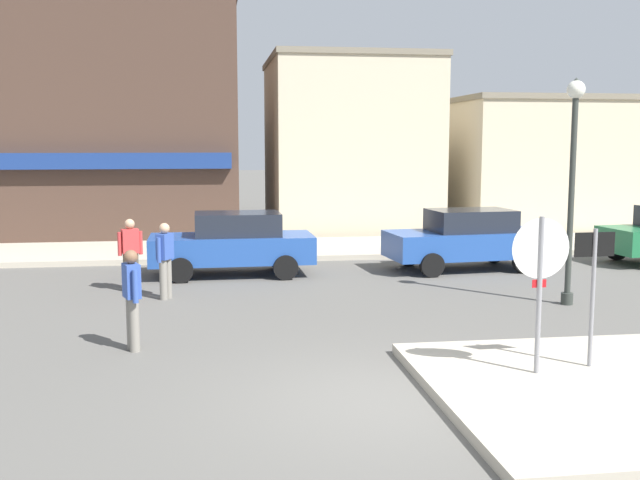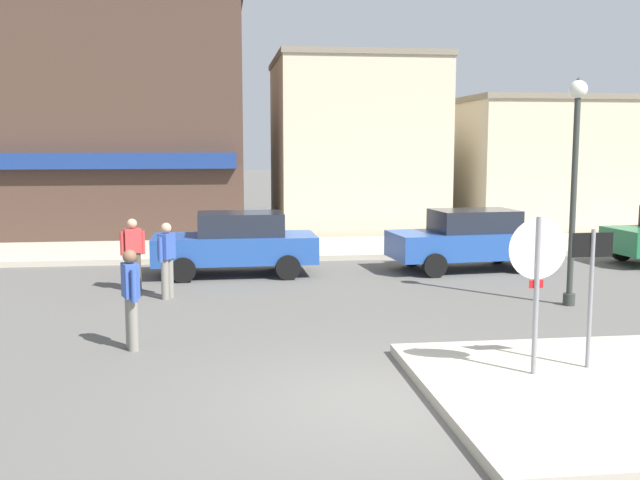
% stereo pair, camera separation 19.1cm
% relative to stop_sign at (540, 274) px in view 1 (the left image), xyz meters
% --- Properties ---
extents(ground_plane, '(160.00, 160.00, 0.00)m').
position_rel_stop_sign_xyz_m(ground_plane, '(-2.15, -0.42, -1.52)').
color(ground_plane, '#5B5954').
extents(kerb_far, '(80.00, 4.00, 0.15)m').
position_rel_stop_sign_xyz_m(kerb_far, '(-2.15, 12.94, -1.44)').
color(kerb_far, '#B7AD99').
rests_on(kerb_far, ground).
extents(stop_sign, '(0.82, 0.07, 2.30)m').
position_rel_stop_sign_xyz_m(stop_sign, '(0.00, 0.00, 0.00)').
color(stop_sign, gray).
rests_on(stop_sign, ground).
extents(one_way_sign, '(0.60, 0.06, 2.10)m').
position_rel_stop_sign_xyz_m(one_way_sign, '(0.87, 0.18, -0.19)').
color(one_way_sign, gray).
rests_on(one_way_sign, ground).
extents(lamp_post, '(0.36, 0.36, 4.54)m').
position_rel_stop_sign_xyz_m(lamp_post, '(2.78, 4.68, 1.44)').
color(lamp_post, '#333833').
rests_on(lamp_post, ground).
extents(parked_car_nearest, '(4.03, 1.93, 1.56)m').
position_rel_stop_sign_xyz_m(parked_car_nearest, '(-3.84, 9.06, -0.71)').
color(parked_car_nearest, '#234C9E').
rests_on(parked_car_nearest, ground).
extents(parked_car_second, '(4.14, 2.16, 1.56)m').
position_rel_stop_sign_xyz_m(parked_car_second, '(2.14, 9.02, -0.71)').
color(parked_car_second, '#234C9E').
rests_on(parked_car_second, ground).
extents(pedestrian_crossing_near, '(0.37, 0.52, 1.61)m').
position_rel_stop_sign_xyz_m(pedestrian_crossing_near, '(-5.34, 6.41, -0.65)').
color(pedestrian_crossing_near, gray).
rests_on(pedestrian_crossing_near, ground).
extents(pedestrian_crossing_far, '(0.33, 0.55, 1.61)m').
position_rel_stop_sign_xyz_m(pedestrian_crossing_far, '(-5.63, 2.49, -0.65)').
color(pedestrian_crossing_far, gray).
rests_on(pedestrian_crossing_far, ground).
extents(pedestrian_kerb_side, '(0.55, 0.33, 1.61)m').
position_rel_stop_sign_xyz_m(pedestrian_kerb_side, '(-6.15, 7.37, -0.65)').
color(pedestrian_kerb_side, '#4C473D').
rests_on(pedestrian_kerb_side, ground).
extents(building_corner_shop, '(9.67, 8.47, 8.43)m').
position_rel_stop_sign_xyz_m(building_corner_shop, '(-8.16, 18.93, 2.70)').
color(building_corner_shop, '#473328').
rests_on(building_corner_shop, ground).
extents(building_storefront_left_near, '(5.94, 6.62, 6.38)m').
position_rel_stop_sign_xyz_m(building_storefront_left_near, '(0.78, 18.64, 1.68)').
color(building_storefront_left_near, beige).
rests_on(building_storefront_left_near, ground).
extents(building_storefront_left_mid, '(7.16, 7.70, 4.95)m').
position_rel_stop_sign_xyz_m(building_storefront_left_mid, '(8.27, 18.87, 0.96)').
color(building_storefront_left_mid, beige).
rests_on(building_storefront_left_mid, ground).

